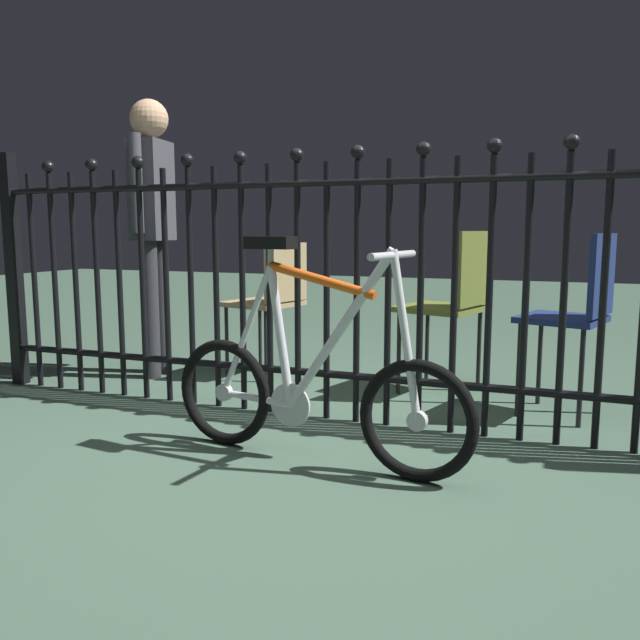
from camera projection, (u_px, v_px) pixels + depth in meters
name	position (u px, v px, depth m)	size (l,w,h in m)	color
ground_plane	(297.00, 461.00, 2.57)	(20.00, 20.00, 0.00)	#44604D
iron_fence	(335.00, 278.00, 3.05)	(4.23, 0.07, 1.36)	black
bicycle	(312.00, 387.00, 2.53)	(1.33, 0.40, 0.89)	black
chair_tan	(272.00, 295.00, 4.01)	(0.49, 0.49, 0.84)	black
chair_olive	(455.00, 296.00, 3.54)	(0.52, 0.51, 0.91)	black
chair_navy	(579.00, 306.00, 3.09)	(0.46, 0.46, 0.90)	black
person_visitor	(152.00, 213.00, 3.97)	(0.23, 0.47, 1.71)	#2D2D33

